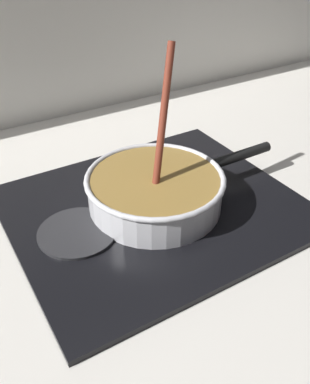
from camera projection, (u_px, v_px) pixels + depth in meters
The scene contains 6 objects.
ground at pixel (252, 288), 0.70m from camera, with size 2.40×1.60×0.04m, color beige.
backsplash_wall at pixel (61, 15), 1.09m from camera, with size 2.40×0.02×0.55m, color silver.
hob_plate at pixel (155, 208), 0.84m from camera, with size 0.56×0.48×0.01m, color black.
burner_ring at pixel (155, 204), 0.84m from camera, with size 0.19×0.19×0.01m, color #592D0C.
spare_burner at pixel (77, 232), 0.77m from camera, with size 0.15×0.15×0.01m, color #262628.
cooking_pan at pixel (156, 189), 0.82m from camera, with size 0.43×0.27×0.31m.
Camera 1 is at (-0.39, -0.33, 0.51)m, focal length 38.95 mm.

